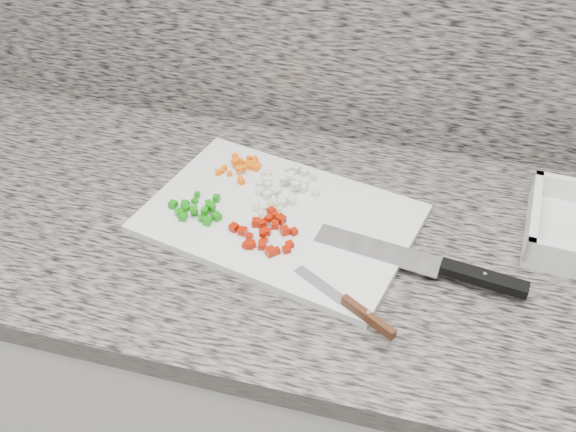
% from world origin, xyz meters
% --- Properties ---
extents(cabinet, '(3.92, 0.62, 0.86)m').
position_xyz_m(cabinet, '(0.00, 1.44, 0.43)').
color(cabinet, silver).
rests_on(cabinet, ground).
extents(countertop, '(3.96, 0.64, 0.04)m').
position_xyz_m(countertop, '(0.00, 1.44, 0.88)').
color(countertop, slate).
rests_on(countertop, cabinet).
extents(cutting_board, '(0.50, 0.39, 0.01)m').
position_xyz_m(cutting_board, '(-0.11, 1.45, 0.91)').
color(cutting_board, silver).
rests_on(cutting_board, countertop).
extents(carrot_pile, '(0.08, 0.09, 0.02)m').
position_xyz_m(carrot_pile, '(-0.22, 1.56, 0.92)').
color(carrot_pile, '#F46405').
rests_on(carrot_pile, cutting_board).
extents(onion_pile, '(0.12, 0.12, 0.02)m').
position_xyz_m(onion_pile, '(-0.12, 1.52, 0.92)').
color(onion_pile, beige).
rests_on(onion_pile, cutting_board).
extents(green_pepper_pile, '(0.10, 0.08, 0.02)m').
position_xyz_m(green_pepper_pile, '(-0.25, 1.42, 0.92)').
color(green_pepper_pile, '#11800B').
rests_on(green_pepper_pile, cutting_board).
extents(red_pepper_pile, '(0.12, 0.12, 0.02)m').
position_xyz_m(red_pepper_pile, '(-0.12, 1.39, 0.92)').
color(red_pepper_pile, '#9D1402').
rests_on(red_pepper_pile, cutting_board).
extents(garlic_pile, '(0.05, 0.06, 0.01)m').
position_xyz_m(garlic_pile, '(-0.14, 1.46, 0.92)').
color(garlic_pile, beige).
rests_on(garlic_pile, cutting_board).
extents(chef_knife, '(0.34, 0.09, 0.02)m').
position_xyz_m(chef_knife, '(0.17, 1.39, 0.92)').
color(chef_knife, white).
rests_on(chef_knife, cutting_board).
extents(paring_knife, '(0.17, 0.11, 0.02)m').
position_xyz_m(paring_knife, '(0.05, 1.27, 0.92)').
color(paring_knife, white).
rests_on(paring_knife, cutting_board).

